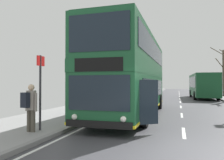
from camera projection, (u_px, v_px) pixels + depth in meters
name	position (u px, v px, depth m)	size (l,w,h in m)	color
ground	(158.00, 150.00, 6.05)	(15.80, 140.00, 0.20)	#414146
double_decker_bus_main	(133.00, 74.00, 13.02)	(3.22, 11.52, 4.50)	#19512D
background_bus_far_lane	(203.00, 85.00, 27.62)	(2.83, 9.77, 2.96)	#19512D
pedestrian_with_backpack	(30.00, 104.00, 7.84)	(0.55, 0.57, 1.66)	#4C473D
bus_stop_sign_near	(40.00, 84.00, 8.16)	(0.08, 0.44, 2.71)	#2D2D33
bare_tree_far_01	(224.00, 72.00, 30.03)	(2.40, 1.28, 6.55)	brown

